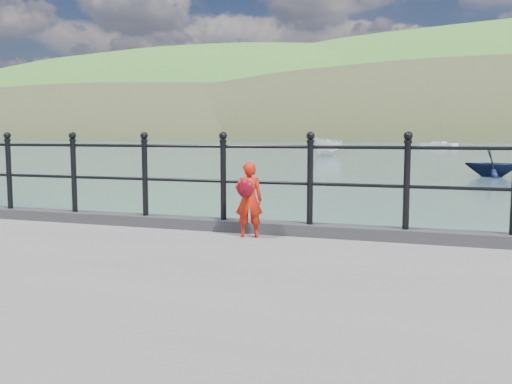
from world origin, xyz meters
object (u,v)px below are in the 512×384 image
(launch_navy, at_px, (492,163))
(railing, at_px, (266,171))
(child, at_px, (249,199))
(launch_white, at_px, (327,147))
(sailboat_deep, at_px, (439,145))

(launch_navy, bearing_deg, railing, 173.90)
(child, xyz_separation_m, launch_navy, (5.24, 25.60, -0.76))
(launch_white, relative_size, sailboat_deep, 0.51)
(railing, xyz_separation_m, launch_navy, (5.12, 25.25, -1.10))
(railing, height_order, launch_navy, railing)
(launch_white, relative_size, launch_navy, 1.83)
(launch_navy, bearing_deg, sailboat_deep, 7.20)
(railing, relative_size, child, 18.86)
(launch_white, bearing_deg, child, -61.50)
(child, xyz_separation_m, sailboat_deep, (2.93, 97.47, -1.15))
(railing, relative_size, launch_navy, 6.57)
(launch_white, xyz_separation_m, launch_navy, (13.51, -23.09, -0.25))
(railing, bearing_deg, launch_white, 99.84)
(launch_white, distance_m, launch_navy, 26.75)
(child, xyz_separation_m, launch_white, (-8.27, 48.69, -0.51))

